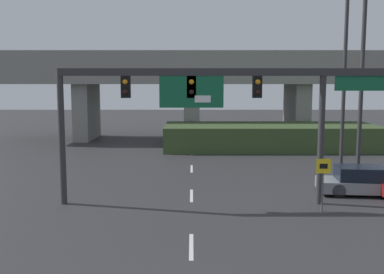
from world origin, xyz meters
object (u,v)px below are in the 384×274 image
Objects in this scene: speed_limit_sign at (324,177)px; parked_sedan_near_right at (364,181)px; highway_light_pole_far at (365,24)px; highway_light_pole_near at (347,21)px; signal_gantry at (221,95)px.

parked_sedan_near_right is at bearing 46.37° from speed_limit_sign.
highway_light_pole_near is at bearing 88.59° from highway_light_pole_far.
highway_light_pole_near is 3.91× the size of parked_sedan_near_right.
highway_light_pole_near reaches higher than signal_gantry.
highway_light_pole_far reaches higher than parked_sedan_near_right.
highway_light_pole_near is 11.47m from parked_sedan_near_right.
highway_light_pole_near reaches higher than highway_light_pole_far.
highway_light_pole_far is (8.37, 6.05, 3.76)m from signal_gantry.
speed_limit_sign is 0.13× the size of highway_light_pole_near.
highway_light_pole_near is at bearing 47.48° from signal_gantry.
highway_light_pole_near is 3.22m from highway_light_pole_far.
parked_sedan_near_right is (-1.42, -7.48, -8.57)m from highway_light_pole_near.
speed_limit_sign is (4.21, -1.23, -3.35)m from signal_gantry.
parked_sedan_near_right is (2.82, 2.96, -0.87)m from speed_limit_sign.
parked_sedan_near_right is at bearing -107.21° from highway_light_pole_far.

